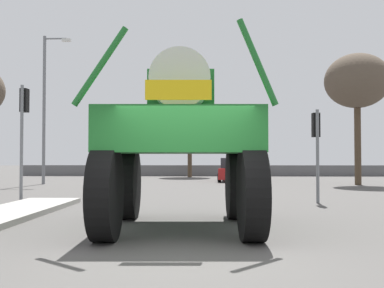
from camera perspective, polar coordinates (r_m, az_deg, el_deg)
The scene contains 9 objects.
ground_plane at distance 25.21m, azimuth 0.97°, elevation -5.22°, with size 120.00×120.00×0.00m, color #4C4947.
oversize_sprayer at distance 10.12m, azimuth -1.39°, elevation 0.55°, with size 3.83×5.00×4.14m.
sedan_ahead at distance 29.97m, azimuth 5.31°, elevation -3.28°, with size 2.31×4.29×1.52m.
traffic_signal_near_left at distance 17.31m, azimuth -20.22°, elevation 3.19°, with size 0.24×0.54×4.11m.
traffic_signal_near_right at distance 16.46m, azimuth 15.21°, elevation 1.07°, with size 0.24×0.54×3.21m.
streetlight_far_left at distance 28.10m, azimuth -17.73°, elevation 4.93°, with size 1.63×0.24×8.66m.
bare_tree_right at distance 27.92m, azimuth 19.86°, elevation 7.31°, with size 3.65×3.65×7.47m.
bare_tree_far_center at distance 36.29m, azimuth -0.28°, elevation 3.38°, with size 3.78×3.78×6.38m.
roadside_barrier at distance 38.00m, azimuth 1.26°, elevation -3.34°, with size 30.08×0.24×0.90m, color #59595B.
Camera 1 is at (0.38, -7.16, 1.57)m, focal length 42.85 mm.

